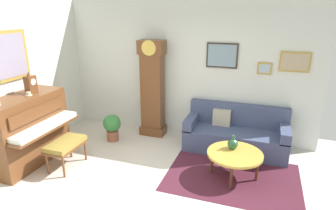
% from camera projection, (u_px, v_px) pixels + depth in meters
% --- Properties ---
extents(ground_plane, '(6.40, 6.00, 0.10)m').
position_uv_depth(ground_plane, '(139.00, 199.00, 4.19)').
color(ground_plane, beige).
extents(wall_back, '(5.30, 0.13, 2.80)m').
position_uv_depth(wall_back, '(186.00, 70.00, 5.87)').
color(wall_back, silver).
rests_on(wall_back, ground_plane).
extents(area_rug, '(2.10, 1.50, 0.01)m').
position_uv_depth(area_rug, '(232.00, 177.00, 4.64)').
color(area_rug, '#4C1E2D').
rests_on(area_rug, ground_plane).
extents(piano, '(0.87, 1.44, 1.22)m').
position_uv_depth(piano, '(27.00, 130.00, 4.94)').
color(piano, brown).
rests_on(piano, ground_plane).
extents(piano_bench, '(0.42, 0.70, 0.48)m').
position_uv_depth(piano_bench, '(66.00, 145.00, 4.83)').
color(piano_bench, brown).
rests_on(piano_bench, ground_plane).
extents(grandfather_clock, '(0.52, 0.34, 2.03)m').
position_uv_depth(grandfather_clock, '(152.00, 91.00, 5.96)').
color(grandfather_clock, brown).
rests_on(grandfather_clock, ground_plane).
extents(couch, '(1.90, 0.80, 0.84)m').
position_uv_depth(couch, '(236.00, 134.00, 5.50)').
color(couch, '#424C70').
rests_on(couch, ground_plane).
extents(coffee_table, '(0.88, 0.88, 0.43)m').
position_uv_depth(coffee_table, '(235.00, 154.00, 4.53)').
color(coffee_table, gold).
rests_on(coffee_table, ground_plane).
extents(mantel_clock, '(0.13, 0.18, 0.38)m').
position_uv_depth(mantel_clock, '(31.00, 83.00, 4.89)').
color(mantel_clock, brown).
rests_on(mantel_clock, piano).
extents(teacup, '(0.12, 0.12, 0.06)m').
position_uv_depth(teacup, '(29.00, 94.00, 4.79)').
color(teacup, beige).
rests_on(teacup, piano).
extents(green_jug, '(0.17, 0.17, 0.24)m').
position_uv_depth(green_jug, '(233.00, 144.00, 4.63)').
color(green_jug, '#234C33').
rests_on(green_jug, coffee_table).
extents(potted_plant, '(0.36, 0.36, 0.56)m').
position_uv_depth(potted_plant, '(112.00, 126.00, 5.85)').
color(potted_plant, '#935138').
rests_on(potted_plant, ground_plane).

